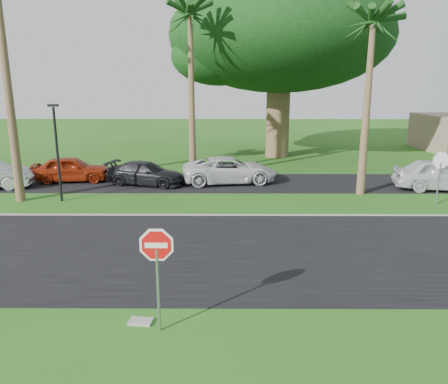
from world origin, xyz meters
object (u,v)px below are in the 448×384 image
at_px(car_red, 71,169).
at_px(car_pickup, 442,175).
at_px(stop_sign_near, 157,259).
at_px(stop_sign_far, 440,167).
at_px(car_dark, 146,174).
at_px(car_minivan, 230,170).

distance_m(car_red, car_pickup, 20.61).
relative_size(stop_sign_near, car_pickup, 0.54).
relative_size(stop_sign_far, car_dark, 0.59).
height_order(stop_sign_near, car_minivan, stop_sign_near).
relative_size(car_dark, car_minivan, 0.83).
bearing_deg(car_minivan, stop_sign_far, -123.31).
distance_m(car_minivan, car_pickup, 11.43).
relative_size(car_red, car_minivan, 0.81).
height_order(car_minivan, car_pickup, car_pickup).
distance_m(stop_sign_near, car_pickup, 19.02).
xyz_separation_m(car_dark, car_pickup, (16.03, -1.17, 0.19)).
distance_m(stop_sign_far, car_red, 19.60).
relative_size(car_red, car_pickup, 0.89).
height_order(stop_sign_far, car_pickup, stop_sign_far).
bearing_deg(car_red, stop_sign_far, -111.70).
distance_m(stop_sign_near, car_dark, 15.32).
bearing_deg(car_minivan, car_dark, 87.67).
bearing_deg(stop_sign_far, stop_sign_near, 43.73).
relative_size(stop_sign_near, stop_sign_far, 1.00).
xyz_separation_m(stop_sign_near, stop_sign_far, (11.50, 11.00, 0.00)).
relative_size(stop_sign_far, car_pickup, 0.54).
distance_m(stop_sign_near, stop_sign_far, 15.91).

